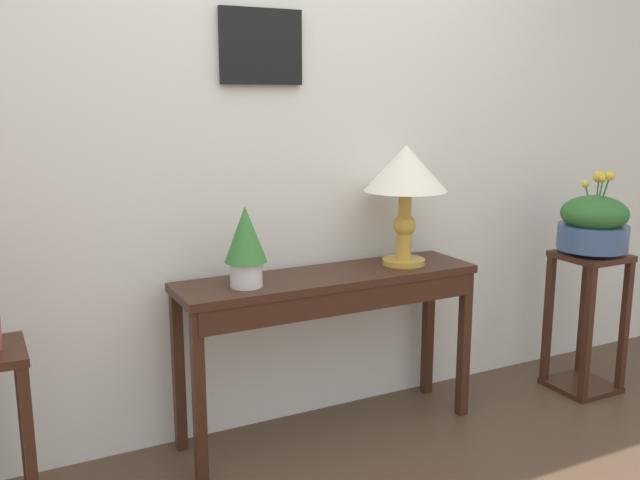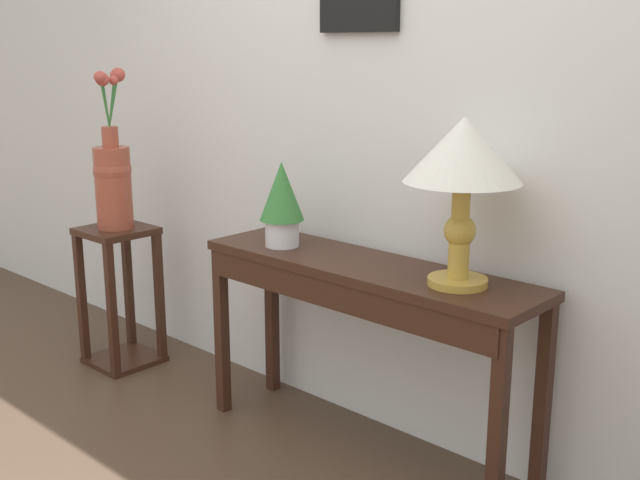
{
  "view_description": "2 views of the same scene",
  "coord_description": "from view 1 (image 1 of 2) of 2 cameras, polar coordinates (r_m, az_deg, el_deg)",
  "views": [
    {
      "loc": [
        -1.25,
        -1.47,
        1.5
      ],
      "look_at": [
        0.04,
        1.06,
        0.91
      ],
      "focal_mm": 38.99,
      "sensor_mm": 36.0,
      "label": 1
    },
    {
      "loc": [
        1.82,
        -0.96,
        1.5
      ],
      "look_at": [
        -0.07,
        1.06,
        0.8
      ],
      "focal_mm": 43.75,
      "sensor_mm": 36.0,
      "label": 2
    }
  ],
  "objects": [
    {
      "name": "back_wall_with_art",
      "position": [
        3.11,
        -3.41,
        9.97
      ],
      "size": [
        9.0,
        0.13,
        2.8
      ],
      "color": "silver",
      "rests_on": "ground"
    },
    {
      "name": "console_table",
      "position": [
        3.02,
        0.94,
        -4.86
      ],
      "size": [
        1.35,
        0.35,
        0.74
      ],
      "color": "#381E14",
      "rests_on": "ground"
    },
    {
      "name": "pedestal_stand_right",
      "position": [
        3.82,
        20.97,
        -6.31
      ],
      "size": [
        0.3,
        0.3,
        0.72
      ],
      "color": "#381E14",
      "rests_on": "ground"
    },
    {
      "name": "planter_bowl_wide_right",
      "position": [
        3.7,
        21.55,
        1.26
      ],
      "size": [
        0.34,
        0.34,
        0.42
      ],
      "color": "#3D5684",
      "rests_on": "pedestal_stand_right"
    },
    {
      "name": "potted_plant_on_console",
      "position": [
        2.79,
        -6.13,
        -0.22
      ],
      "size": [
        0.17,
        0.17,
        0.33
      ],
      "color": "silver",
      "rests_on": "console_table"
    },
    {
      "name": "table_lamp",
      "position": [
        3.14,
        7.04,
        5.3
      ],
      "size": [
        0.38,
        0.38,
        0.54
      ],
      "color": "gold",
      "rests_on": "console_table"
    }
  ]
}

